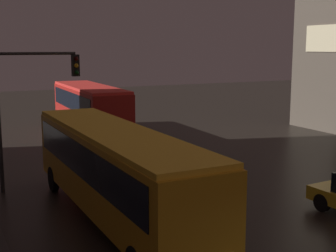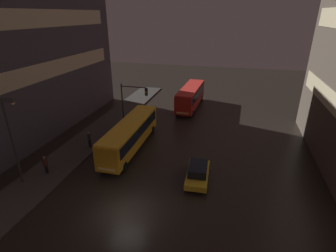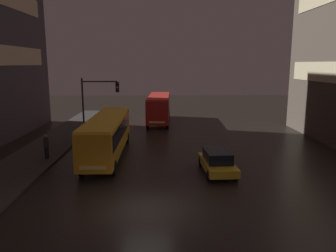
# 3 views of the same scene
# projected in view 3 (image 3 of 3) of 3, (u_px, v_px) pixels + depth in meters

# --- Properties ---
(ground_plane) EXTENTS (120.00, 120.00, 0.00)m
(ground_plane) POSITION_uv_depth(u_px,v_px,m) (146.00, 209.00, 16.23)
(ground_plane) COLOR black
(sidewalk_left) EXTENTS (4.00, 48.00, 0.15)m
(sidewalk_left) POSITION_uv_depth(u_px,v_px,m) (38.00, 154.00, 25.87)
(sidewalk_left) COLOR #3D3A38
(sidewalk_left) RESTS_ON ground
(bus_near) EXTENTS (2.40, 11.50, 3.13)m
(bus_near) POSITION_uv_depth(u_px,v_px,m) (107.00, 132.00, 25.04)
(bus_near) COLOR orange
(bus_near) RESTS_ON ground
(bus_far) EXTENTS (2.84, 10.43, 3.33)m
(bus_far) POSITION_uv_depth(u_px,v_px,m) (159.00, 106.00, 39.81)
(bus_far) COLOR #AD1E19
(bus_far) RESTS_ON ground
(car_taxi) EXTENTS (2.10, 4.48, 1.50)m
(car_taxi) POSITION_uv_depth(u_px,v_px,m) (217.00, 161.00, 21.59)
(car_taxi) COLOR gold
(car_taxi) RESTS_ON ground
(pedestrian_mid) EXTENTS (0.50, 0.50, 1.84)m
(pedestrian_mid) POSITION_uv_depth(u_px,v_px,m) (46.00, 144.00, 24.11)
(pedestrian_mid) COLOR black
(pedestrian_mid) RESTS_ON sidewalk_left
(traffic_light_main) EXTENTS (3.38, 0.35, 5.84)m
(traffic_light_main) POSITION_uv_depth(u_px,v_px,m) (96.00, 99.00, 29.54)
(traffic_light_main) COLOR #2D2D2D
(traffic_light_main) RESTS_ON ground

